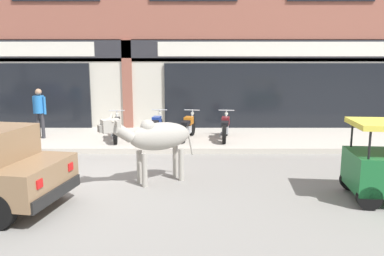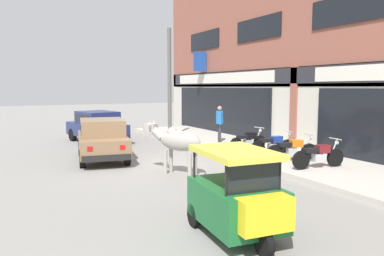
{
  "view_description": "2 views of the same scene",
  "coord_description": "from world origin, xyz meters",
  "px_view_note": "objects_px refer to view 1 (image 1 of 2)",
  "views": [
    {
      "loc": [
        2.39,
        -8.19,
        2.6
      ],
      "look_at": [
        2.38,
        1.0,
        0.97
      ],
      "focal_mm": 35.0,
      "sensor_mm": 36.0,
      "label": 1
    },
    {
      "loc": [
        11.47,
        -5.07,
        2.59
      ],
      "look_at": [
        0.01,
        1.0,
        1.17
      ],
      "focal_mm": 35.0,
      "sensor_mm": 36.0,
      "label": 2
    }
  ],
  "objects_px": {
    "motorcycle_3": "(226,127)",
    "motorcycle_1": "(156,127)",
    "cow": "(156,137)",
    "pedestrian": "(40,108)",
    "motorcycle_2": "(188,127)",
    "motorcycle_0": "(117,128)"
  },
  "relations": [
    {
      "from": "motorcycle_3",
      "to": "motorcycle_1",
      "type": "bearing_deg",
      "value": 177.08
    },
    {
      "from": "cow",
      "to": "pedestrian",
      "type": "relative_size",
      "value": 1.21
    },
    {
      "from": "motorcycle_2",
      "to": "cow",
      "type": "bearing_deg",
      "value": -99.24
    },
    {
      "from": "motorcycle_0",
      "to": "motorcycle_2",
      "type": "relative_size",
      "value": 1.01
    },
    {
      "from": "motorcycle_1",
      "to": "pedestrian",
      "type": "bearing_deg",
      "value": 178.47
    },
    {
      "from": "motorcycle_1",
      "to": "motorcycle_2",
      "type": "xyz_separation_m",
      "value": [
        1.02,
        -0.05,
        0.0
      ]
    },
    {
      "from": "cow",
      "to": "motorcycle_0",
      "type": "relative_size",
      "value": 1.07
    },
    {
      "from": "cow",
      "to": "motorcycle_2",
      "type": "bearing_deg",
      "value": 80.76
    },
    {
      "from": "pedestrian",
      "to": "cow",
      "type": "bearing_deg",
      "value": -44.58
    },
    {
      "from": "motorcycle_1",
      "to": "motorcycle_3",
      "type": "bearing_deg",
      "value": -2.92
    },
    {
      "from": "cow",
      "to": "motorcycle_0",
      "type": "height_order",
      "value": "cow"
    },
    {
      "from": "motorcycle_2",
      "to": "pedestrian",
      "type": "xyz_separation_m",
      "value": [
        -4.76,
        0.15,
        0.6
      ]
    },
    {
      "from": "motorcycle_0",
      "to": "motorcycle_2",
      "type": "height_order",
      "value": "same"
    },
    {
      "from": "motorcycle_1",
      "to": "motorcycle_2",
      "type": "distance_m",
      "value": 1.02
    },
    {
      "from": "cow",
      "to": "pedestrian",
      "type": "distance_m",
      "value": 5.79
    },
    {
      "from": "motorcycle_2",
      "to": "pedestrian",
      "type": "distance_m",
      "value": 4.8
    },
    {
      "from": "motorcycle_3",
      "to": "pedestrian",
      "type": "bearing_deg",
      "value": 177.95
    },
    {
      "from": "motorcycle_1",
      "to": "motorcycle_2",
      "type": "relative_size",
      "value": 1.01
    },
    {
      "from": "cow",
      "to": "motorcycle_1",
      "type": "height_order",
      "value": "cow"
    },
    {
      "from": "motorcycle_2",
      "to": "motorcycle_3",
      "type": "distance_m",
      "value": 1.2
    },
    {
      "from": "pedestrian",
      "to": "motorcycle_3",
      "type": "bearing_deg",
      "value": -2.05
    },
    {
      "from": "motorcycle_0",
      "to": "pedestrian",
      "type": "xyz_separation_m",
      "value": [
        -2.5,
        0.28,
        0.6
      ]
    }
  ]
}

